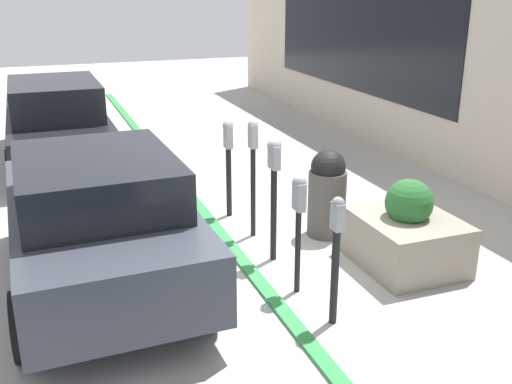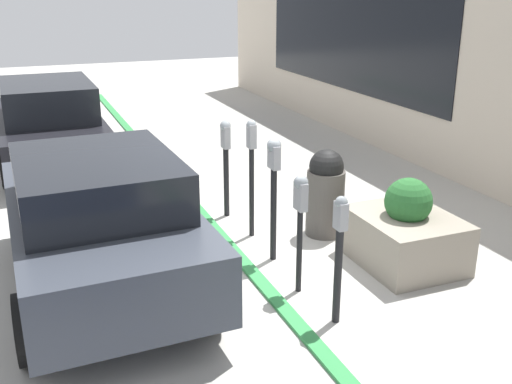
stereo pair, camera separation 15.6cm
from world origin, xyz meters
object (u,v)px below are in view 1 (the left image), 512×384
parking_meter_fourth (253,162)px  parking_meter_middle (274,178)px  trash_bin (327,193)px  parked_car_middle (99,219)px  parking_meter_second (299,210)px  planter_box (406,235)px  parking_meter_nearest (336,247)px  parking_meter_farthest (228,154)px  parked_car_rear (57,120)px

parking_meter_fourth → parking_meter_middle: bearing=178.3°
trash_bin → parked_car_middle: bearing=98.3°
parking_meter_middle → parking_meter_fourth: bearing=-1.7°
parking_meter_second → planter_box: 1.59m
parking_meter_fourth → trash_bin: bearing=-108.4°
parking_meter_nearest → planter_box: 1.71m
parking_meter_farthest → trash_bin: parking_meter_farthest is taller
parking_meter_fourth → parked_car_rear: (4.65, 2.20, -0.24)m
parking_meter_middle → planter_box: parking_meter_middle is taller
parked_car_rear → parking_meter_farthest: bearing=-151.5°
planter_box → trash_bin: size_ratio=1.08×
parking_meter_second → parking_meter_middle: (0.85, -0.06, 0.09)m
trash_bin → parking_meter_fourth: bearing=71.6°
parked_car_middle → parked_car_rear: parked_car_middle is taller
parked_car_rear → parking_meter_fourth: bearing=-155.3°
planter_box → parking_meter_middle: bearing=63.8°
parked_car_rear → trash_bin: (-4.96, -3.13, -0.19)m
parking_meter_nearest → parking_meter_farthest: parking_meter_farthest is taller
parking_meter_middle → parked_car_rear: size_ratio=0.35×
parked_car_rear → parked_car_middle: bearing=-179.1°
parking_meter_farthest → parked_car_rear: (3.83, 2.13, -0.15)m
parked_car_rear → trash_bin: parked_car_rear is taller
parking_meter_nearest → parking_meter_farthest: bearing=1.0°
parked_car_middle → parking_meter_nearest: bearing=-129.4°
planter_box → parking_meter_fourth: bearing=43.5°
parking_meter_fourth → parking_meter_farthest: size_ratio=1.12×
parking_meter_middle → parked_car_rear: bearing=21.9°
parking_meter_farthest → parked_car_middle: parked_car_middle is taller
parked_car_middle → parking_meter_fourth: bearing=-71.7°
parking_meter_middle → parking_meter_fourth: size_ratio=0.96×
parking_meter_nearest → parking_meter_farthest: size_ratio=0.95×
parking_meter_fourth → parking_meter_farthest: parking_meter_fourth is taller
parking_meter_middle → parked_car_rear: parked_car_rear is taller
parking_meter_nearest → parked_car_middle: size_ratio=0.35×
parked_car_rear → trash_bin: 5.86m
planter_box → trash_bin: trash_bin is taller
parking_meter_nearest → trash_bin: (2.02, -0.95, -0.23)m
parking_meter_second → planter_box: parking_meter_second is taller
parking_meter_nearest → parking_meter_farthest: (3.15, 0.06, 0.11)m
parking_meter_second → parking_meter_fourth: (1.62, -0.09, 0.07)m
parking_meter_fourth → parking_meter_farthest: 0.82m
parking_meter_second → parked_car_rear: (6.27, 2.11, -0.18)m
parking_meter_second → parking_meter_farthest: (2.43, -0.02, -0.03)m
parking_meter_farthest → trash_bin: size_ratio=1.20×
parking_meter_nearest → parking_meter_second: (0.71, 0.07, 0.14)m
parking_meter_farthest → parked_car_rear: parked_car_rear is taller
parking_meter_fourth → trash_bin: 1.07m
parking_meter_second → parked_car_rear: size_ratio=0.31×
parking_meter_second → parked_car_middle: parked_car_middle is taller
parking_meter_fourth → parked_car_middle: parking_meter_fourth is taller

